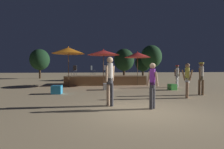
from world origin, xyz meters
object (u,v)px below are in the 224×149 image
Objects in this scene: frisbee_disc at (151,92)px; background_tree_2 at (124,60)px; person_4 at (152,85)px; background_tree_3 at (151,57)px; cube_seat_0 at (172,87)px; person_3 at (110,78)px; patio_umbrella_0 at (103,53)px; background_tree_1 at (40,60)px; person_2 at (187,79)px; bistro_chair_0 at (74,69)px; bistro_chair_1 at (105,69)px; background_tree_0 at (143,63)px; cube_seat_2 at (57,90)px; person_1 at (201,76)px; bistro_chair_2 at (92,69)px; person_0 at (177,75)px; patio_umbrella_2 at (68,51)px; patio_umbrella_1 at (138,55)px; cube_seat_1 at (107,87)px.

background_tree_2 is at bearing 84.78° from frisbee_disc.
person_4 is 19.21m from background_tree_3.
cube_seat_0 is 6.64m from person_3.
patio_umbrella_0 is 14.64m from background_tree_1.
bistro_chair_0 is at bearing -111.11° from person_2.
bistro_chair_1 is 11.71m from background_tree_0.
cube_seat_2 is 0.66× the size of bistro_chair_0.
person_1 is 10.44m from bistro_chair_0.
background_tree_3 is at bearing 68.19° from frisbee_disc.
bistro_chair_2 is (-5.55, 8.26, 0.35)m from person_1.
person_0 is 1.92× the size of bistro_chair_2.
patio_umbrella_2 reaches higher than person_0.
person_4 is at bearing 19.51° from person_0.
patio_umbrella_1 is 4.60m from bistro_chair_2.
background_tree_0 is at bearing 71.60° from bistro_chair_0.
background_tree_0 reaches higher than frisbee_disc.
patio_umbrella_2 is 8.73m from person_0.
background_tree_3 is at bearing -161.87° from person_2.
bistro_chair_0 is 13.41m from background_tree_0.
cube_seat_0 is 0.30× the size of person_2.
bistro_chair_2 is 7.81m from frisbee_disc.
background_tree_3 is (4.86, 8.96, 0.50)m from patio_umbrella_1.
background_tree_1 is at bearing 106.14° from cube_seat_2.
person_1 is 22.32m from background_tree_1.
bistro_chair_0 is (-5.46, 1.54, -1.26)m from patio_umbrella_1.
frisbee_disc is at bearing -58.73° from background_tree_1.
patio_umbrella_1 is 3.72m from person_0.
frisbee_disc is (2.05, -6.09, -1.37)m from bistro_chair_1.
background_tree_3 is (10.70, 9.25, 0.25)m from patio_umbrella_2.
bistro_chair_1 is 1.00× the size of bistro_chair_2.
person_2 is 0.40× the size of background_tree_1.
patio_umbrella_2 is 6.26× the size of cube_seat_0.
cube_seat_2 is 7.05m from bistro_chair_2.
cube_seat_2 is at bearing -129.69° from background_tree_3.
patio_umbrella_2 is 9.43m from person_4.
cube_seat_2 is 0.66× the size of bistro_chair_2.
patio_umbrella_2 reaches higher than person_1.
patio_umbrella_2 is at bearing -130.56° from background_tree_2.
person_1 is 0.38× the size of background_tree_3.
patio_umbrella_0 is 13.94× the size of frisbee_disc.
frisbee_disc is at bearing -24.29° from bistro_chair_0.
patio_umbrella_0 reaches higher than bistro_chair_2.
bistro_chair_2 is 0.25× the size of background_tree_0.
background_tree_3 is (0.60, -1.77, 0.83)m from background_tree_0.
person_2 is (6.54, -2.50, 0.69)m from cube_seat_2.
background_tree_0 is (7.25, 10.76, -0.48)m from patio_umbrella_0.
background_tree_1 is (-7.90, 15.16, 2.54)m from cube_seat_1.
patio_umbrella_1 reaches higher than bistro_chair_2.
background_tree_1 is (-10.33, 17.01, 2.75)m from frisbee_disc.
bistro_chair_1 is 0.19× the size of background_tree_3.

